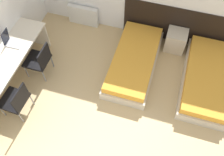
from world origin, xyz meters
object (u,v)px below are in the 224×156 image
(bed_near_door, at_px, (206,79))
(laptop, at_px, (11,41))
(nightstand, at_px, (176,41))
(chair_near_laptop, at_px, (39,60))
(bed_near_window, at_px, (134,62))
(chair_near_notebook, at_px, (16,100))

(bed_near_door, relative_size, laptop, 6.08)
(laptop, bearing_deg, nightstand, 23.18)
(chair_near_laptop, bearing_deg, bed_near_door, 12.35)
(bed_near_window, bearing_deg, bed_near_door, 0.00)
(bed_near_door, bearing_deg, nightstand, 133.77)
(laptop, bearing_deg, chair_near_laptop, -6.00)
(bed_near_window, relative_size, chair_near_notebook, 2.44)
(chair_near_laptop, bearing_deg, nightstand, 30.58)
(nightstand, xyz_separation_m, laptop, (-3.20, -1.52, 0.56))
(nightstand, relative_size, laptop, 1.51)
(bed_near_window, relative_size, laptop, 6.08)
(nightstand, height_order, laptop, laptop)
(bed_near_window, height_order, nightstand, nightstand)
(chair_near_notebook, height_order, laptop, laptop)
(chair_near_laptop, height_order, laptop, laptop)
(nightstand, bearing_deg, chair_near_laptop, -149.66)
(bed_near_door, xyz_separation_m, chair_near_notebook, (-3.44, -1.73, 0.28))
(bed_near_door, xyz_separation_m, chair_near_laptop, (-3.44, -0.74, 0.28))
(nightstand, height_order, chair_near_notebook, chair_near_notebook)
(chair_near_notebook, relative_size, laptop, 2.49)
(bed_near_window, distance_m, chair_near_notebook, 2.56)
(bed_near_door, height_order, chair_near_notebook, chair_near_notebook)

